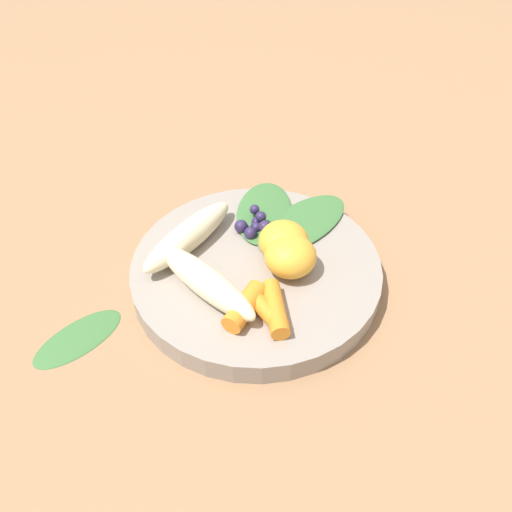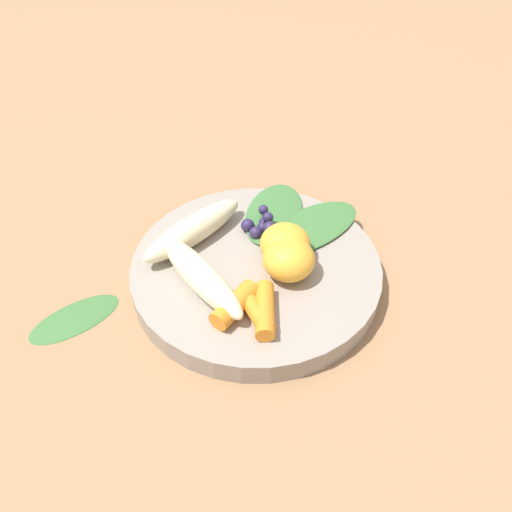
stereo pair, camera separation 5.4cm
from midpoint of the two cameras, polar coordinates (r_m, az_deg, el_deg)
The scene contains 13 objects.
ground_plane at distance 0.56m, azimuth 2.74°, elevation -2.63°, with size 2.40×2.40×0.00m, color #99704C.
bowl at distance 0.55m, azimuth 2.78°, elevation -1.78°, with size 0.25×0.25×0.02m, color gray.
banana_peeled_left at distance 0.51m, azimuth -2.78°, elevation -2.33°, with size 0.13×0.03×0.03m, color beige.
banana_peeled_right at distance 0.56m, azimuth -3.92°, elevation 2.63°, with size 0.13×0.03×0.03m, color beige.
orange_segment_near at distance 0.54m, azimuth 5.92°, elevation 1.14°, with size 0.05×0.05×0.04m, color #F4A833.
orange_segment_far at distance 0.52m, azimuth 6.40°, elevation -0.49°, with size 0.05×0.05×0.04m, color #F4A833.
carrot_front at distance 0.49m, azimuth 0.90°, elevation -5.30°, with size 0.02×0.02×0.05m, color orange.
carrot_mid_left at distance 0.49m, azimuth 3.19°, elevation -6.08°, with size 0.02×0.02×0.05m, color orange.
carrot_mid_right at distance 0.49m, azimuth 4.08°, elevation -5.85°, with size 0.02×0.02×0.06m, color orange.
blueberry_pile at distance 0.57m, azimuth 3.28°, elevation 3.07°, with size 0.05×0.04×0.02m.
kale_leaf_left at distance 0.59m, azimuth 8.31°, elevation 2.86°, with size 0.13×0.06×0.01m, color #3D7038.
kale_leaf_right at distance 0.60m, azimuth 4.46°, elevation 4.38°, with size 0.11×0.06×0.01m, color #3D7038.
kale_leaf_stray at distance 0.54m, azimuth -15.90°, elevation -6.36°, with size 0.09×0.04×0.01m, color #3D7038.
Camera 2 is at (0.25, -0.30, 0.40)m, focal length 38.08 mm.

